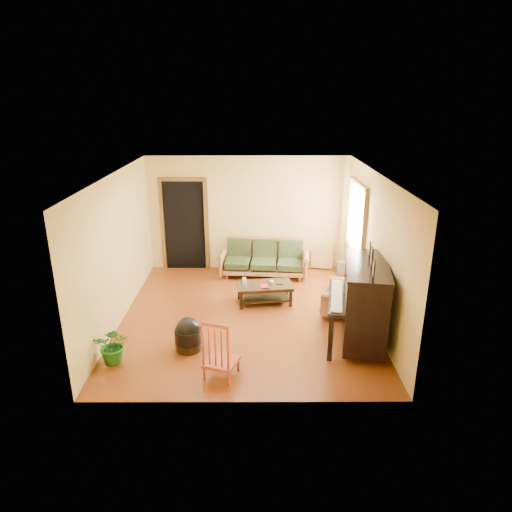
{
  "coord_description": "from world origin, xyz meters",
  "views": [
    {
      "loc": [
        0.15,
        -7.55,
        3.85
      ],
      "look_at": [
        0.18,
        0.2,
        1.1
      ],
      "focal_mm": 32.0,
      "sensor_mm": 36.0,
      "label": 1
    }
  ],
  "objects_px": {
    "armchair": "(342,293)",
    "ceramic_crock": "(341,267)",
    "footstool": "(188,338)",
    "coffee_table": "(264,293)",
    "potted_plant": "(114,345)",
    "sofa": "(264,259)",
    "piano": "(364,304)",
    "red_chair": "(221,347)"
  },
  "relations": [
    {
      "from": "potted_plant",
      "to": "red_chair",
      "type": "bearing_deg",
      "value": -12.24
    },
    {
      "from": "sofa",
      "to": "potted_plant",
      "type": "bearing_deg",
      "value": -118.55
    },
    {
      "from": "coffee_table",
      "to": "ceramic_crock",
      "type": "bearing_deg",
      "value": 41.42
    },
    {
      "from": "armchair",
      "to": "piano",
      "type": "relative_size",
      "value": 0.54
    },
    {
      "from": "potted_plant",
      "to": "coffee_table",
      "type": "bearing_deg",
      "value": 42.32
    },
    {
      "from": "sofa",
      "to": "piano",
      "type": "xyz_separation_m",
      "value": [
        1.55,
        -2.89,
        0.27
      ]
    },
    {
      "from": "armchair",
      "to": "piano",
      "type": "distance_m",
      "value": 1.05
    },
    {
      "from": "red_chair",
      "to": "footstool",
      "type": "bearing_deg",
      "value": 147.97
    },
    {
      "from": "sofa",
      "to": "red_chair",
      "type": "relative_size",
      "value": 2.06
    },
    {
      "from": "coffee_table",
      "to": "potted_plant",
      "type": "xyz_separation_m",
      "value": [
        -2.32,
        -2.11,
        0.1
      ]
    },
    {
      "from": "coffee_table",
      "to": "red_chair",
      "type": "bearing_deg",
      "value": -105.21
    },
    {
      "from": "armchair",
      "to": "red_chair",
      "type": "relative_size",
      "value": 0.89
    },
    {
      "from": "piano",
      "to": "red_chair",
      "type": "relative_size",
      "value": 1.65
    },
    {
      "from": "red_chair",
      "to": "ceramic_crock",
      "type": "distance_m",
      "value": 4.75
    },
    {
      "from": "red_chair",
      "to": "potted_plant",
      "type": "relative_size",
      "value": 1.59
    },
    {
      "from": "footstool",
      "to": "ceramic_crock",
      "type": "height_order",
      "value": "footstool"
    },
    {
      "from": "coffee_table",
      "to": "armchair",
      "type": "relative_size",
      "value": 1.28
    },
    {
      "from": "sofa",
      "to": "armchair",
      "type": "distance_m",
      "value": 2.35
    },
    {
      "from": "footstool",
      "to": "piano",
      "type": "bearing_deg",
      "value": 4.9
    },
    {
      "from": "coffee_table",
      "to": "ceramic_crock",
      "type": "height_order",
      "value": "coffee_table"
    },
    {
      "from": "footstool",
      "to": "red_chair",
      "type": "height_order",
      "value": "red_chair"
    },
    {
      "from": "footstool",
      "to": "red_chair",
      "type": "bearing_deg",
      "value": -51.65
    },
    {
      "from": "coffee_table",
      "to": "piano",
      "type": "distance_m",
      "value": 2.22
    },
    {
      "from": "armchair",
      "to": "red_chair",
      "type": "xyz_separation_m",
      "value": [
        -2.09,
        -1.97,
        0.05
      ]
    },
    {
      "from": "armchair",
      "to": "footstool",
      "type": "relative_size",
      "value": 1.93
    },
    {
      "from": "armchair",
      "to": "potted_plant",
      "type": "relative_size",
      "value": 1.41
    },
    {
      "from": "armchair",
      "to": "piano",
      "type": "height_order",
      "value": "piano"
    },
    {
      "from": "footstool",
      "to": "ceramic_crock",
      "type": "distance_m",
      "value": 4.5
    },
    {
      "from": "sofa",
      "to": "ceramic_crock",
      "type": "relative_size",
      "value": 7.16
    },
    {
      "from": "ceramic_crock",
      "to": "coffee_table",
      "type": "bearing_deg",
      "value": -138.58
    },
    {
      "from": "armchair",
      "to": "footstool",
      "type": "bearing_deg",
      "value": -134.83
    },
    {
      "from": "armchair",
      "to": "ceramic_crock",
      "type": "relative_size",
      "value": 3.1
    },
    {
      "from": "sofa",
      "to": "potted_plant",
      "type": "distance_m",
      "value": 4.21
    },
    {
      "from": "ceramic_crock",
      "to": "potted_plant",
      "type": "distance_m",
      "value": 5.52
    },
    {
      "from": "red_chair",
      "to": "armchair",
      "type": "bearing_deg",
      "value": 62.97
    },
    {
      "from": "armchair",
      "to": "potted_plant",
      "type": "height_order",
      "value": "armchair"
    },
    {
      "from": "potted_plant",
      "to": "armchair",
      "type": "bearing_deg",
      "value": 23.4
    },
    {
      "from": "sofa",
      "to": "piano",
      "type": "height_order",
      "value": "piano"
    },
    {
      "from": "coffee_table",
      "to": "footstool",
      "type": "relative_size",
      "value": 2.47
    },
    {
      "from": "coffee_table",
      "to": "armchair",
      "type": "height_order",
      "value": "armchair"
    },
    {
      "from": "sofa",
      "to": "piano",
      "type": "distance_m",
      "value": 3.29
    },
    {
      "from": "footstool",
      "to": "ceramic_crock",
      "type": "bearing_deg",
      "value": 47.55
    }
  ]
}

